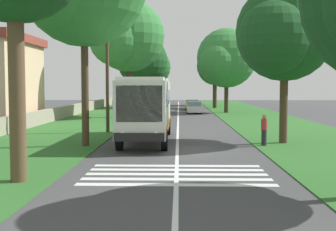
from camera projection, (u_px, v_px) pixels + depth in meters
ground at (177, 151)px, 23.10m from camera, size 160.00×160.00×0.00m
grass_verge_left at (80, 125)px, 38.26m from camera, size 120.00×8.00×0.04m
grass_verge_right at (277, 125)px, 37.87m from camera, size 120.00×8.00×0.04m
centre_line at (178, 125)px, 38.07m from camera, size 110.00×0.16×0.01m
coach_bus at (147, 105)px, 27.07m from camera, size 11.16×2.62×3.73m
zebra_crossing at (177, 174)px, 17.05m from camera, size 4.05×6.80×0.01m
trailing_car_0 at (159, 111)px, 46.72m from camera, size 4.30×1.78×1.43m
trailing_car_1 at (194, 108)px, 54.38m from camera, size 4.30×1.78×1.43m
trailing_car_2 at (192, 105)px, 61.32m from camera, size 4.30×1.78×1.43m
roadside_tree_left_1 at (142, 62)px, 66.60m from camera, size 8.68×7.35×10.49m
roadside_tree_left_3 at (126, 38)px, 46.56m from camera, size 8.95×7.39×12.02m
roadside_tree_left_4 at (151, 68)px, 85.39m from camera, size 8.48×7.22×10.33m
roadside_tree_right_0 at (213, 67)px, 75.16m from camera, size 6.72×5.69×9.28m
roadside_tree_right_2 at (214, 68)px, 65.92m from camera, size 5.80×5.09×8.41m
roadside_tree_right_3 at (281, 36)px, 25.78m from camera, size 7.06×5.59×9.06m
roadside_tree_right_4 at (225, 60)px, 54.80m from camera, size 8.53×7.13×10.12m
utility_pole at (107, 76)px, 31.75m from camera, size 0.24×1.40×7.56m
roadside_wall at (56, 114)px, 43.29m from camera, size 70.00×0.40×1.17m
pedestrian at (264, 130)px, 24.87m from camera, size 0.34×0.34×1.69m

